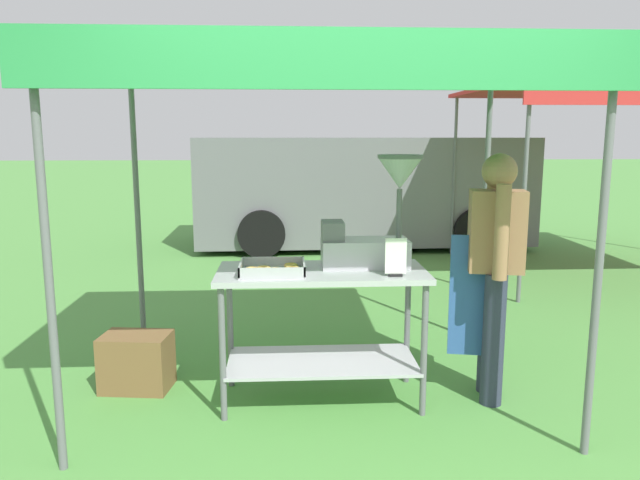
% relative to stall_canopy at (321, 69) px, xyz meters
% --- Properties ---
extents(ground_plane, '(70.00, 70.00, 0.00)m').
position_rel_stall_canopy_xyz_m(ground_plane, '(0.17, 4.90, -2.12)').
color(ground_plane, '#519342').
extents(stall_canopy, '(3.00, 2.03, 2.21)m').
position_rel_stall_canopy_xyz_m(stall_canopy, '(0.00, 0.00, 0.00)').
color(stall_canopy, slate).
rests_on(stall_canopy, ground).
extents(donut_cart, '(1.33, 0.62, 0.88)m').
position_rel_stall_canopy_xyz_m(donut_cart, '(0.00, -0.10, -1.48)').
color(donut_cart, '#B7B7BC').
rests_on(donut_cart, ground).
extents(donut_tray, '(0.40, 0.34, 0.07)m').
position_rel_stall_canopy_xyz_m(donut_tray, '(-0.31, -0.19, -1.23)').
color(donut_tray, '#B7B7BC').
rests_on(donut_tray, donut_cart).
extents(donut_fryer, '(0.64, 0.29, 0.72)m').
position_rel_stall_canopy_xyz_m(donut_fryer, '(0.35, -0.01, -0.97)').
color(donut_fryer, '#B7B7BC').
rests_on(donut_fryer, donut_cart).
extents(menu_sign, '(0.13, 0.05, 0.23)m').
position_rel_stall_canopy_xyz_m(menu_sign, '(0.44, -0.29, -1.15)').
color(menu_sign, black).
rests_on(menu_sign, donut_cart).
extents(vendor, '(0.47, 0.54, 1.61)m').
position_rel_stall_canopy_xyz_m(vendor, '(1.11, -0.12, -1.22)').
color(vendor, '#2D3347').
rests_on(vendor, ground).
extents(supply_crate, '(0.49, 0.36, 0.39)m').
position_rel_stall_canopy_xyz_m(supply_crate, '(-1.25, 0.14, -1.93)').
color(supply_crate, brown).
rests_on(supply_crate, ground).
extents(van_grey, '(5.09, 2.18, 1.69)m').
position_rel_stall_canopy_xyz_m(van_grey, '(0.95, 5.65, -1.25)').
color(van_grey, slate).
rests_on(van_grey, ground).
extents(neighbour_tent, '(3.37, 2.79, 2.30)m').
position_rel_stall_canopy_xyz_m(neighbour_tent, '(3.78, 3.38, 0.10)').
color(neighbour_tent, slate).
rests_on(neighbour_tent, ground).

